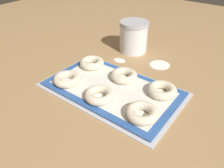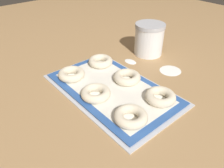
{
  "view_description": "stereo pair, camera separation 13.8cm",
  "coord_description": "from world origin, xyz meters",
  "px_view_note": "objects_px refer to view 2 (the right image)",
  "views": [
    {
      "loc": [
        0.4,
        -0.52,
        0.46
      ],
      "look_at": [
        0.02,
        -0.02,
        0.03
      ],
      "focal_mm": 35.0,
      "sensor_mm": 36.0,
      "label": 1
    },
    {
      "loc": [
        0.5,
        -0.43,
        0.46
      ],
      "look_at": [
        0.02,
        -0.02,
        0.03
      ],
      "focal_mm": 35.0,
      "sensor_mm": 36.0,
      "label": 2
    }
  ],
  "objects_px": {
    "bagel_front_right": "(131,117)",
    "bagel_back_left": "(101,61)",
    "bagel_back_right": "(160,97)",
    "baking_tray": "(112,89)",
    "bagel_front_left": "(72,74)",
    "bagel_front_center": "(96,93)",
    "bagel_back_center": "(127,77)",
    "flour_canister": "(149,39)"
  },
  "relations": [
    {
      "from": "bagel_front_center",
      "to": "bagel_front_right",
      "type": "xyz_separation_m",
      "value": [
        0.16,
        0.01,
        0.0
      ]
    },
    {
      "from": "baking_tray",
      "to": "bagel_back_left",
      "type": "distance_m",
      "value": 0.18
    },
    {
      "from": "bagel_front_right",
      "to": "bagel_back_center",
      "type": "height_order",
      "value": "same"
    },
    {
      "from": "bagel_back_center",
      "to": "bagel_back_right",
      "type": "relative_size",
      "value": 1.0
    },
    {
      "from": "bagel_front_left",
      "to": "bagel_back_center",
      "type": "xyz_separation_m",
      "value": [
        0.15,
        0.14,
        0.0
      ]
    },
    {
      "from": "bagel_back_right",
      "to": "bagel_front_right",
      "type": "bearing_deg",
      "value": -88.06
    },
    {
      "from": "bagel_front_center",
      "to": "bagel_back_left",
      "type": "bearing_deg",
      "value": 137.95
    },
    {
      "from": "bagel_front_center",
      "to": "bagel_back_left",
      "type": "xyz_separation_m",
      "value": [
        -0.16,
        0.15,
        0.0
      ]
    },
    {
      "from": "bagel_back_left",
      "to": "baking_tray",
      "type": "bearing_deg",
      "value": -24.59
    },
    {
      "from": "bagel_back_left",
      "to": "bagel_front_left",
      "type": "bearing_deg",
      "value": -86.45
    },
    {
      "from": "bagel_back_center",
      "to": "bagel_front_center",
      "type": "bearing_deg",
      "value": -88.55
    },
    {
      "from": "bagel_front_left",
      "to": "bagel_front_center",
      "type": "bearing_deg",
      "value": -0.92
    },
    {
      "from": "baking_tray",
      "to": "bagel_back_center",
      "type": "xyz_separation_m",
      "value": [
        0.0,
        0.07,
        0.02
      ]
    },
    {
      "from": "baking_tray",
      "to": "bagel_back_left",
      "type": "height_order",
      "value": "bagel_back_left"
    },
    {
      "from": "bagel_back_right",
      "to": "baking_tray",
      "type": "bearing_deg",
      "value": -155.3
    },
    {
      "from": "bagel_back_right",
      "to": "bagel_back_center",
      "type": "bearing_deg",
      "value": -179.51
    },
    {
      "from": "baking_tray",
      "to": "bagel_front_right",
      "type": "distance_m",
      "value": 0.18
    },
    {
      "from": "bagel_back_left",
      "to": "bagel_back_right",
      "type": "relative_size",
      "value": 1.0
    },
    {
      "from": "bagel_front_right",
      "to": "baking_tray",
      "type": "bearing_deg",
      "value": 157.49
    },
    {
      "from": "baking_tray",
      "to": "bagel_front_left",
      "type": "bearing_deg",
      "value": -153.85
    },
    {
      "from": "bagel_back_left",
      "to": "bagel_back_right",
      "type": "bearing_deg",
      "value": -0.03
    },
    {
      "from": "baking_tray",
      "to": "bagel_back_right",
      "type": "relative_size",
      "value": 4.85
    },
    {
      "from": "bagel_front_center",
      "to": "bagel_back_center",
      "type": "bearing_deg",
      "value": 91.45
    },
    {
      "from": "baking_tray",
      "to": "bagel_front_right",
      "type": "height_order",
      "value": "bagel_front_right"
    },
    {
      "from": "baking_tray",
      "to": "bagel_front_left",
      "type": "relative_size",
      "value": 4.85
    },
    {
      "from": "baking_tray",
      "to": "bagel_front_right",
      "type": "relative_size",
      "value": 4.85
    },
    {
      "from": "bagel_back_right",
      "to": "bagel_back_left",
      "type": "bearing_deg",
      "value": 179.97
    },
    {
      "from": "bagel_front_left",
      "to": "bagel_front_center",
      "type": "relative_size",
      "value": 1.0
    },
    {
      "from": "baking_tray",
      "to": "bagel_back_right",
      "type": "xyz_separation_m",
      "value": [
        0.16,
        0.07,
        0.02
      ]
    },
    {
      "from": "bagel_front_right",
      "to": "bagel_back_left",
      "type": "distance_m",
      "value": 0.35
    },
    {
      "from": "bagel_front_left",
      "to": "bagel_back_right",
      "type": "relative_size",
      "value": 1.0
    },
    {
      "from": "baking_tray",
      "to": "bagel_back_left",
      "type": "xyz_separation_m",
      "value": [
        -0.16,
        0.07,
        0.02
      ]
    },
    {
      "from": "bagel_back_left",
      "to": "bagel_back_right",
      "type": "height_order",
      "value": "same"
    },
    {
      "from": "bagel_front_left",
      "to": "bagel_back_left",
      "type": "bearing_deg",
      "value": 93.55
    },
    {
      "from": "baking_tray",
      "to": "bagel_front_right",
      "type": "bearing_deg",
      "value": -22.51
    },
    {
      "from": "bagel_front_right",
      "to": "bagel_back_left",
      "type": "height_order",
      "value": "same"
    },
    {
      "from": "bagel_front_left",
      "to": "bagel_back_left",
      "type": "distance_m",
      "value": 0.15
    },
    {
      "from": "bagel_front_center",
      "to": "bagel_back_left",
      "type": "relative_size",
      "value": 1.0
    },
    {
      "from": "bagel_front_left",
      "to": "flour_canister",
      "type": "relative_size",
      "value": 0.71
    },
    {
      "from": "bagel_front_right",
      "to": "bagel_front_left",
      "type": "bearing_deg",
      "value": -178.85
    },
    {
      "from": "bagel_front_center",
      "to": "bagel_front_right",
      "type": "relative_size",
      "value": 1.0
    },
    {
      "from": "bagel_front_left",
      "to": "flour_canister",
      "type": "bearing_deg",
      "value": 85.03
    }
  ]
}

